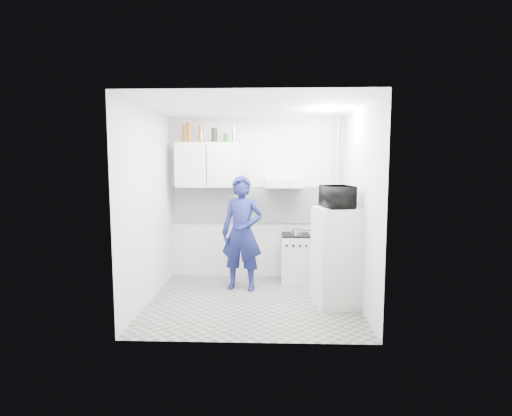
{
  "coord_description": "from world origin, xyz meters",
  "views": [
    {
      "loc": [
        0.24,
        -5.24,
        1.86
      ],
      "look_at": [
        0.03,
        0.3,
        1.25
      ],
      "focal_mm": 28.0,
      "sensor_mm": 36.0,
      "label": 1
    }
  ],
  "objects": [
    {
      "name": "floor",
      "position": [
        0.0,
        0.0,
        0.0
      ],
      "size": [
        2.8,
        2.8,
        0.0
      ],
      "primitive_type": "plane",
      "color": "gray",
      "rests_on": "ground"
    },
    {
      "name": "range_hood",
      "position": [
        0.45,
        1.0,
        1.57
      ],
      "size": [
        0.6,
        0.5,
        0.14
      ],
      "primitive_type": "cube",
      "color": "#BEBEBE",
      "rests_on": "wall_back"
    },
    {
      "name": "fridge",
      "position": [
        1.1,
        -0.09,
        0.65
      ],
      "size": [
        0.63,
        0.63,
        1.3
      ],
      "primitive_type": "cube",
      "rotation": [
        0.0,
        0.0,
        0.18
      ],
      "color": "silver",
      "rests_on": "floor"
    },
    {
      "name": "wall_right",
      "position": [
        1.4,
        0.0,
        1.3
      ],
      "size": [
        0.0,
        2.6,
        2.6
      ],
      "primitive_type": "plane",
      "rotation": [
        1.57,
        0.0,
        -1.57
      ],
      "color": "silver",
      "rests_on": "floor"
    },
    {
      "name": "pipe_b",
      "position": [
        1.18,
        1.17,
        1.3
      ],
      "size": [
        0.04,
        0.04,
        2.6
      ],
      "primitive_type": "cylinder",
      "color": "#BEBEBE",
      "rests_on": "floor"
    },
    {
      "name": "bottle_b",
      "position": [
        -1.05,
        1.07,
        2.35
      ],
      "size": [
        0.08,
        0.08,
        0.3
      ],
      "primitive_type": "cylinder",
      "color": "brown",
      "rests_on": "upper_cabinet"
    },
    {
      "name": "ceiling",
      "position": [
        0.0,
        0.0,
        2.6
      ],
      "size": [
        2.8,
        2.8,
        0.0
      ],
      "primitive_type": "plane",
      "color": "white",
      "rests_on": "wall_back"
    },
    {
      "name": "saucepan",
      "position": [
        0.65,
        0.95,
        0.81
      ],
      "size": [
        0.17,
        0.17,
        0.09
      ],
      "primitive_type": "cylinder",
      "color": "silver",
      "rests_on": "stove_top"
    },
    {
      "name": "upper_cabinet",
      "position": [
        -0.75,
        1.07,
        1.85
      ],
      "size": [
        1.0,
        0.35,
        0.7
      ],
      "primitive_type": "cube",
      "color": "silver",
      "rests_on": "wall_back"
    },
    {
      "name": "person",
      "position": [
        -0.18,
        0.57,
        0.85
      ],
      "size": [
        0.68,
        0.51,
        1.7
      ],
      "primitive_type": "imported",
      "rotation": [
        0.0,
        0.0,
        -0.18
      ],
      "color": "#14194D",
      "rests_on": "floor"
    },
    {
      "name": "canister_b",
      "position": [
        -0.47,
        1.07,
        2.27
      ],
      "size": [
        0.07,
        0.07,
        0.14
      ],
      "primitive_type": "cylinder",
      "color": "#144C1E",
      "rests_on": "upper_cabinet"
    },
    {
      "name": "stove",
      "position": [
        0.64,
        1.0,
        0.37
      ],
      "size": [
        0.46,
        0.46,
        0.73
      ],
      "primitive_type": "cube",
      "color": "#BEBEBE",
      "rests_on": "floor"
    },
    {
      "name": "wall_back",
      "position": [
        0.0,
        1.25,
        1.3
      ],
      "size": [
        2.8,
        0.0,
        2.8
      ],
      "primitive_type": "plane",
      "rotation": [
        1.57,
        0.0,
        0.0
      ],
      "color": "silver",
      "rests_on": "floor"
    },
    {
      "name": "ceiling_spot_fixture",
      "position": [
        1.0,
        0.2,
        2.57
      ],
      "size": [
        0.1,
        0.1,
        0.02
      ],
      "primitive_type": "cylinder",
      "color": "white",
      "rests_on": "ceiling"
    },
    {
      "name": "bottle_e",
      "position": [
        -0.34,
        1.07,
        2.32
      ],
      "size": [
        0.06,
        0.06,
        0.25
      ],
      "primitive_type": "cylinder",
      "color": "silver",
      "rests_on": "upper_cabinet"
    },
    {
      "name": "backsplash",
      "position": [
        0.0,
        1.24,
        1.2
      ],
      "size": [
        2.74,
        0.03,
        0.6
      ],
      "primitive_type": "cube",
      "color": "white",
      "rests_on": "wall_back"
    },
    {
      "name": "stove_top",
      "position": [
        0.64,
        1.0,
        0.75
      ],
      "size": [
        0.44,
        0.44,
        0.03
      ],
      "primitive_type": "cube",
      "color": "black",
      "rests_on": "stove"
    },
    {
      "name": "microwave",
      "position": [
        1.1,
        -0.09,
        1.44
      ],
      "size": [
        0.57,
        0.43,
        0.28
      ],
      "primitive_type": "imported",
      "rotation": [
        0.0,
        0.0,
        1.75
      ],
      "color": "black",
      "rests_on": "fridge"
    },
    {
      "name": "bottle_a",
      "position": [
        -1.11,
        1.07,
        2.34
      ],
      "size": [
        0.07,
        0.07,
        0.28
      ],
      "primitive_type": "cylinder",
      "color": "brown",
      "rests_on": "upper_cabinet"
    },
    {
      "name": "wall_left",
      "position": [
        -1.4,
        0.0,
        1.3
      ],
      "size": [
        0.0,
        2.6,
        2.6
      ],
      "primitive_type": "plane",
      "rotation": [
        1.57,
        0.0,
        1.57
      ],
      "color": "silver",
      "rests_on": "floor"
    },
    {
      "name": "bottle_c",
      "position": [
        -0.86,
        1.07,
        2.33
      ],
      "size": [
        0.06,
        0.06,
        0.27
      ],
      "primitive_type": "cylinder",
      "color": "brown",
      "rests_on": "upper_cabinet"
    },
    {
      "name": "pipe_a",
      "position": [
        1.3,
        1.17,
        1.3
      ],
      "size": [
        0.05,
        0.05,
        2.6
      ],
      "primitive_type": "cylinder",
      "color": "#BEBEBE",
      "rests_on": "floor"
    },
    {
      "name": "canister_a",
      "position": [
        -0.65,
        1.07,
        2.31
      ],
      "size": [
        0.09,
        0.09,
        0.23
      ],
      "primitive_type": "cylinder",
      "color": "black",
      "rests_on": "upper_cabinet"
    }
  ]
}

